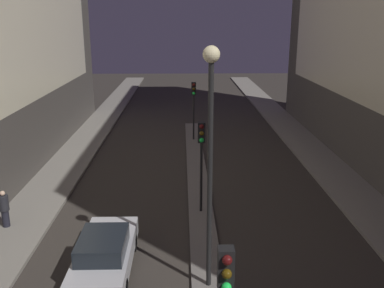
{
  "coord_description": "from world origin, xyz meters",
  "views": [
    {
      "loc": [
        -0.84,
        -3.95,
        8.48
      ],
      "look_at": [
        -0.27,
        19.5,
        1.62
      ],
      "focal_mm": 40.0,
      "sensor_mm": 36.0,
      "label": 1
    }
  ],
  "objects_px": {
    "car_left_lane": "(105,253)",
    "pedestrian_on_left_sidewalk": "(4,208)",
    "traffic_light_far": "(194,98)",
    "traffic_light_mid": "(201,147)",
    "street_lamp": "(210,133)"
  },
  "relations": [
    {
      "from": "car_left_lane",
      "to": "pedestrian_on_left_sidewalk",
      "type": "xyz_separation_m",
      "value": [
        -4.7,
        3.34,
        0.19
      ]
    },
    {
      "from": "car_left_lane",
      "to": "pedestrian_on_left_sidewalk",
      "type": "distance_m",
      "value": 5.77
    },
    {
      "from": "pedestrian_on_left_sidewalk",
      "to": "traffic_light_mid",
      "type": "bearing_deg",
      "value": 9.35
    },
    {
      "from": "street_lamp",
      "to": "pedestrian_on_left_sidewalk",
      "type": "xyz_separation_m",
      "value": [
        -8.21,
        4.24,
        -4.27
      ]
    },
    {
      "from": "car_left_lane",
      "to": "traffic_light_far",
      "type": "bearing_deg",
      "value": 78.16
    },
    {
      "from": "traffic_light_mid",
      "to": "street_lamp",
      "type": "relative_size",
      "value": 0.54
    },
    {
      "from": "street_lamp",
      "to": "pedestrian_on_left_sidewalk",
      "type": "distance_m",
      "value": 10.18
    },
    {
      "from": "street_lamp",
      "to": "car_left_lane",
      "type": "distance_m",
      "value": 5.75
    },
    {
      "from": "street_lamp",
      "to": "car_left_lane",
      "type": "relative_size",
      "value": 1.64
    },
    {
      "from": "traffic_light_mid",
      "to": "car_left_lane",
      "type": "distance_m",
      "value": 6.33
    },
    {
      "from": "traffic_light_mid",
      "to": "pedestrian_on_left_sidewalk",
      "type": "height_order",
      "value": "traffic_light_mid"
    },
    {
      "from": "traffic_light_far",
      "to": "pedestrian_on_left_sidewalk",
      "type": "distance_m",
      "value": 15.88
    },
    {
      "from": "traffic_light_mid",
      "to": "traffic_light_far",
      "type": "relative_size",
      "value": 1.0
    },
    {
      "from": "traffic_light_far",
      "to": "car_left_lane",
      "type": "relative_size",
      "value": 0.88
    },
    {
      "from": "car_left_lane",
      "to": "pedestrian_on_left_sidewalk",
      "type": "bearing_deg",
      "value": 144.61
    }
  ]
}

